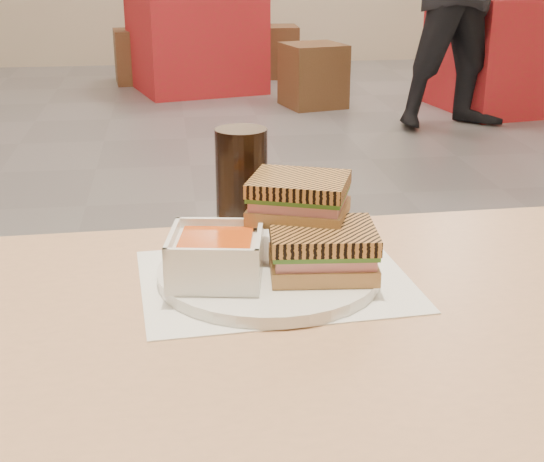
{
  "coord_description": "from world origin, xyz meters",
  "views": [
    {
      "loc": [
        -0.1,
        -2.85,
        1.14
      ],
      "look_at": [
        0.01,
        -2.0,
        0.82
      ],
      "focal_mm": 51.58,
      "sensor_mm": 36.0,
      "label": 1
    }
  ],
  "objects": [
    {
      "name": "soup_bowl",
      "position": [
        -0.06,
        -2.01,
        0.79
      ],
      "size": [
        0.12,
        0.12,
        0.06
      ],
      "color": "white",
      "rests_on": "plate"
    },
    {
      "name": "plate",
      "position": [
        0.01,
        -1.98,
        0.76
      ],
      "size": [
        0.27,
        0.27,
        0.01
      ],
      "color": "white",
      "rests_on": "tray_liner"
    },
    {
      "name": "cola_glass",
      "position": [
        -0.01,
        -1.82,
        0.83
      ],
      "size": [
        0.07,
        0.07,
        0.15
      ],
      "color": "black",
      "rests_on": "main_table"
    },
    {
      "name": "bg_table_1",
      "position": [
        2.31,
        2.51,
        0.39
      ],
      "size": [
        1.03,
        1.03,
        0.79
      ],
      "color": "red",
      "rests_on": "ground"
    },
    {
      "name": "bg_chair_2l",
      "position": [
        -0.33,
        3.96,
        0.22
      ],
      "size": [
        0.43,
        0.43,
        0.44
      ],
      "color": "brown",
      "rests_on": "ground"
    },
    {
      "name": "main_table",
      "position": [
        0.1,
        -2.12,
        0.64
      ],
      "size": [
        1.22,
        0.74,
        0.75
      ],
      "color": "tan",
      "rests_on": "ground"
    },
    {
      "name": "bg_chair_2r",
      "position": [
        0.86,
        4.12,
        0.22
      ],
      "size": [
        0.41,
        0.41,
        0.44
      ],
      "color": "brown",
      "rests_on": "ground"
    },
    {
      "name": "panini_lower",
      "position": [
        0.07,
        -2.01,
        0.8
      ],
      "size": [
        0.13,
        0.11,
        0.06
      ],
      "color": "tan",
      "rests_on": "plate"
    },
    {
      "name": "tray_liner",
      "position": [
        0.02,
        -1.99,
        0.75
      ],
      "size": [
        0.34,
        0.27,
        0.0
      ],
      "color": "white",
      "rests_on": "main_table"
    },
    {
      "name": "bg_table_2",
      "position": [
        0.14,
        3.59,
        0.41
      ],
      "size": [
        1.13,
        1.13,
        0.82
      ],
      "color": "red",
      "rests_on": "ground"
    },
    {
      "name": "panini_upper",
      "position": [
        0.05,
        -1.95,
        0.84
      ],
      "size": [
        0.14,
        0.13,
        0.05
      ],
      "color": "tan",
      "rests_on": "panini_lower"
    },
    {
      "name": "bg_chair_1l",
      "position": [
        0.95,
        2.76,
        0.23
      ],
      "size": [
        0.49,
        0.49,
        0.45
      ],
      "color": "brown",
      "rests_on": "ground"
    }
  ]
}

